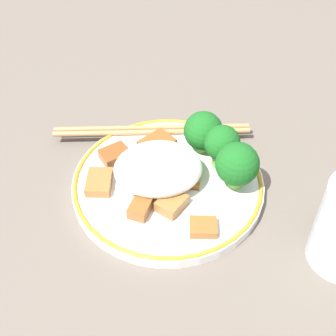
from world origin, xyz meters
The scene contains 15 objects.
ground_plane centered at (0.00, 0.00, 0.00)m, with size 3.00×3.00×0.00m, color #665B51.
plate centered at (0.00, 0.00, 0.01)m, with size 0.22×0.22×0.01m.
rice_mound centered at (0.01, 0.00, 0.03)m, with size 0.10×0.08×0.04m.
broccoli_back_left centered at (-0.07, 0.01, 0.04)m, with size 0.05×0.05×0.06m.
broccoli_back_center centered at (-0.06, -0.02, 0.04)m, with size 0.04×0.04×0.05m.
broccoli_back_right centered at (-0.05, -0.05, 0.04)m, with size 0.05×0.05×0.05m.
meat_near_front centered at (0.01, -0.06, 0.02)m, with size 0.05×0.05×0.01m.
meat_near_left centered at (0.04, -0.02, 0.02)m, with size 0.03×0.03×0.01m.
meat_near_right centered at (0.03, 0.04, 0.02)m, with size 0.03×0.03×0.01m.
meat_near_back centered at (0.08, 0.00, 0.02)m, with size 0.03×0.04×0.01m.
meat_on_rice_edge centered at (-0.02, 0.00, 0.02)m, with size 0.04×0.04×0.01m.
meat_mid_left centered at (-0.03, 0.07, 0.02)m, with size 0.03×0.03×0.01m.
meat_mid_right centered at (0.00, 0.04, 0.02)m, with size 0.04×0.04×0.01m.
meat_far_scatter centered at (0.06, -0.04, 0.02)m, with size 0.04×0.04×0.01m.
chopsticks centered at (0.01, -0.08, 0.02)m, with size 0.24×0.03×0.01m.
Camera 1 is at (0.03, 0.36, 0.40)m, focal length 50.00 mm.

